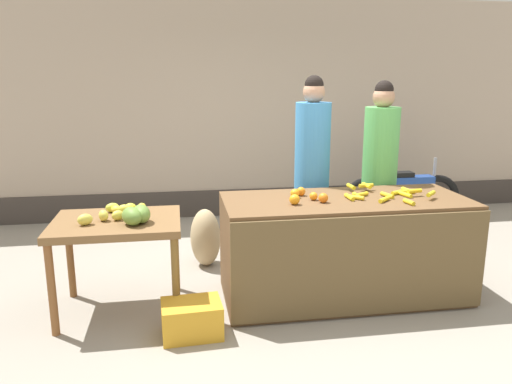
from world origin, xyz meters
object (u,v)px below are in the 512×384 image
(vendor_woman_blue_shirt, at_px, (312,174))
(produce_crate, at_px, (192,319))
(parked_motorcycle, at_px, (402,195))
(produce_sack, at_px, (205,237))
(vendor_woman_green_shirt, at_px, (379,175))

(vendor_woman_blue_shirt, relative_size, produce_crate, 4.32)
(vendor_woman_blue_shirt, distance_m, produce_crate, 1.90)
(parked_motorcycle, relative_size, produce_sack, 2.71)
(vendor_woman_blue_shirt, height_order, vendor_woman_green_shirt, vendor_woman_blue_shirt)
(vendor_woman_green_shirt, height_order, produce_sack, vendor_woman_green_shirt)
(vendor_woman_green_shirt, distance_m, produce_crate, 2.36)
(vendor_woman_green_shirt, distance_m, produce_sack, 1.85)
(vendor_woman_blue_shirt, xyz_separation_m, produce_crate, (-1.23, -1.19, -0.83))
(produce_crate, bearing_deg, parked_motorcycle, 40.75)
(parked_motorcycle, bearing_deg, produce_crate, -139.25)
(vendor_woman_green_shirt, bearing_deg, vendor_woman_blue_shirt, 176.20)
(produce_sack, bearing_deg, vendor_woman_green_shirt, -8.41)
(produce_crate, bearing_deg, vendor_woman_blue_shirt, 44.00)
(parked_motorcycle, distance_m, produce_crate, 3.66)
(vendor_woman_green_shirt, bearing_deg, produce_crate, -149.07)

